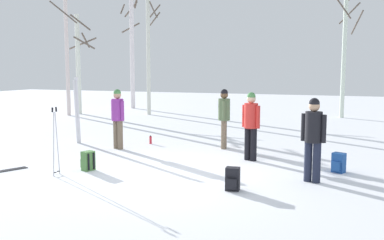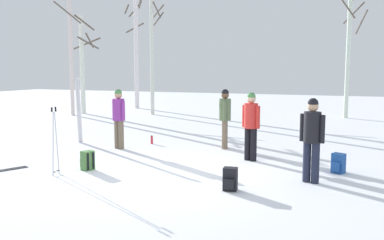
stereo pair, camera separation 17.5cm
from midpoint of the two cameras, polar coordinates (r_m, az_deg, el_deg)
ground_plane at (r=9.53m, az=-2.53°, el=-7.12°), size 60.00×60.00×0.00m
person_0 at (r=12.36m, az=4.79°, el=0.70°), size 0.34×0.51×1.72m
person_1 at (r=10.79m, az=8.28°, el=-0.23°), size 0.49×0.34×1.72m
person_2 at (r=8.96m, az=16.17°, el=-1.88°), size 0.50×0.34×1.72m
person_3 at (r=12.46m, az=-9.30°, el=0.69°), size 0.49×0.34×1.72m
ski_pair_planted_0 at (r=13.70m, az=-14.43°, el=1.24°), size 0.14×0.14×2.03m
ski_poles_0 at (r=9.71m, az=-17.24°, el=-2.40°), size 0.07×0.22×1.48m
backpack_0 at (r=10.08m, az=19.30°, el=-5.47°), size 0.32×0.34×0.44m
backpack_1 at (r=8.23m, az=5.70°, el=-7.84°), size 0.28×0.30×0.44m
backpack_2 at (r=10.08m, az=-13.21°, el=-5.27°), size 0.33×0.31×0.44m
water_bottle_0 at (r=13.24m, az=-4.98°, el=-2.64°), size 0.07×0.07×0.26m
birch_tree_0 at (r=22.02m, az=-15.61°, el=11.03°), size 1.56×1.45×7.62m
birch_tree_1 at (r=22.65m, az=-14.07°, el=7.53°), size 1.71×1.72×5.00m
birch_tree_2 at (r=25.25m, az=-7.20°, el=9.92°), size 1.46×1.45×7.32m
birch_tree_3 at (r=21.66m, az=-5.10°, el=11.25°), size 1.17×1.30×7.76m
birch_tree_4 at (r=21.29m, az=20.31°, el=8.84°), size 1.38×1.38×6.17m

